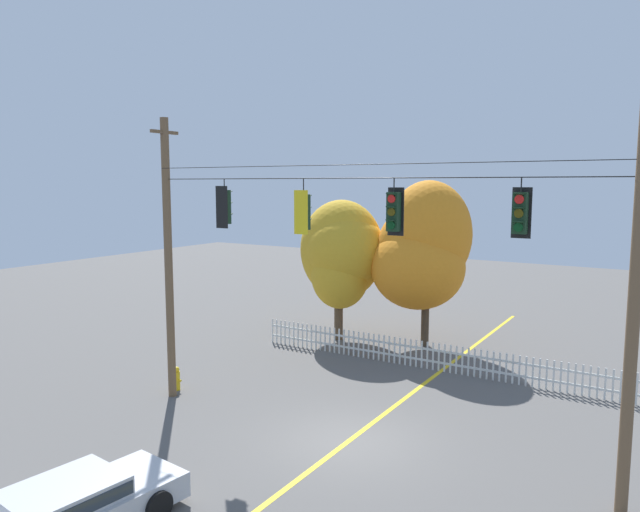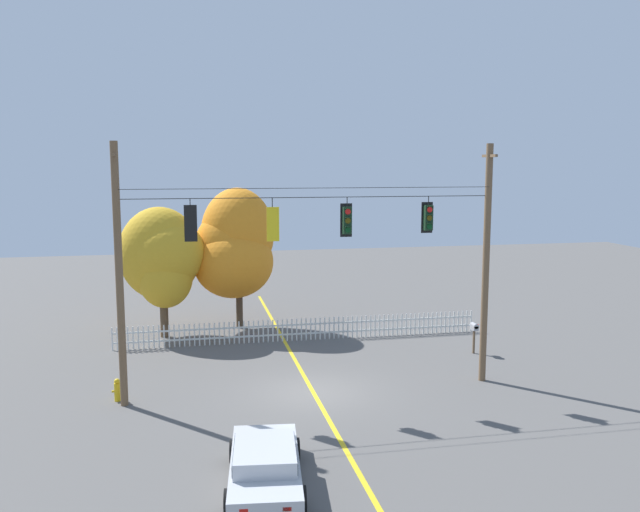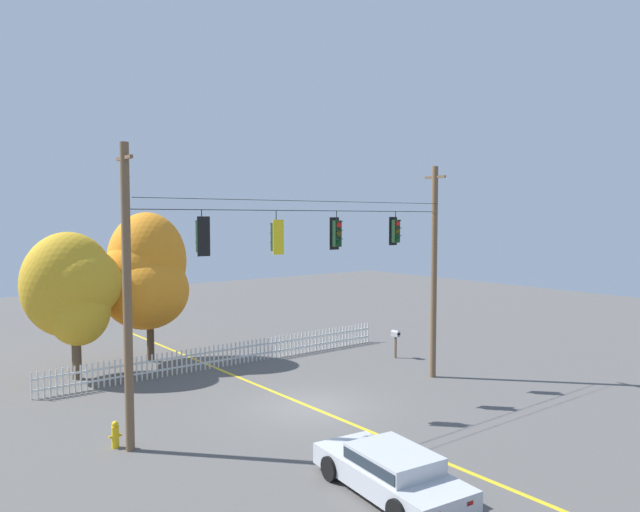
% 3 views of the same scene
% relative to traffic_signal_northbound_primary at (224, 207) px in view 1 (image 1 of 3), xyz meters
% --- Properties ---
extents(ground, '(80.00, 80.00, 0.00)m').
position_rel_traffic_signal_northbound_primary_xyz_m(ground, '(4.23, 0.01, -6.28)').
color(ground, '#565451').
extents(lane_centerline_stripe, '(0.16, 36.00, 0.01)m').
position_rel_traffic_signal_northbound_primary_xyz_m(lane_centerline_stripe, '(4.23, 0.01, -6.27)').
color(lane_centerline_stripe, gold).
rests_on(lane_centerline_stripe, ground).
extents(signal_support_span, '(13.52, 1.10, 9.01)m').
position_rel_traffic_signal_northbound_primary_xyz_m(signal_support_span, '(4.23, 0.01, -1.67)').
color(signal_support_span, brown).
rests_on(signal_support_span, ground).
extents(traffic_signal_northbound_primary, '(0.43, 0.38, 1.45)m').
position_rel_traffic_signal_northbound_primary_xyz_m(traffic_signal_northbound_primary, '(0.00, 0.00, 0.00)').
color(traffic_signal_northbound_primary, black).
extents(traffic_signal_northbound_secondary, '(0.43, 0.38, 1.50)m').
position_rel_traffic_signal_northbound_primary_xyz_m(traffic_signal_northbound_secondary, '(2.80, 0.00, -0.08)').
color(traffic_signal_northbound_secondary, black).
extents(traffic_signal_westbound_side, '(0.43, 0.38, 1.44)m').
position_rel_traffic_signal_northbound_primary_xyz_m(traffic_signal_westbound_side, '(5.47, 0.02, -0.00)').
color(traffic_signal_westbound_side, black).
extents(traffic_signal_southbound_primary, '(0.43, 0.38, 1.36)m').
position_rel_traffic_signal_northbound_primary_xyz_m(traffic_signal_southbound_primary, '(8.52, 0.02, 0.04)').
color(traffic_signal_southbound_primary, black).
extents(white_picket_fence, '(17.20, 0.06, 1.05)m').
position_rel_traffic_signal_northbound_primary_xyz_m(white_picket_fence, '(5.04, 7.13, -5.75)').
color(white_picket_fence, silver).
rests_on(white_picket_fence, ground).
extents(autumn_maple_near_fence, '(4.11, 3.50, 6.25)m').
position_rel_traffic_signal_northbound_primary_xyz_m(autumn_maple_near_fence, '(-1.29, 9.39, -2.44)').
color(autumn_maple_near_fence, brown).
rests_on(autumn_maple_near_fence, ground).
extents(autumn_maple_mid, '(4.10, 4.23, 7.11)m').
position_rel_traffic_signal_northbound_primary_xyz_m(autumn_maple_mid, '(2.14, 10.14, -2.15)').
color(autumn_maple_mid, '#473828').
rests_on(autumn_maple_mid, ground).
extents(parked_car, '(2.32, 4.65, 1.15)m').
position_rel_traffic_signal_northbound_primary_xyz_m(parked_car, '(1.67, -6.72, -5.67)').
color(parked_car, '#B7BABF').
rests_on(parked_car, ground).
extents(fire_hydrant, '(0.38, 0.22, 0.81)m').
position_rel_traffic_signal_northbound_primary_xyz_m(fire_hydrant, '(-2.68, 0.48, -5.87)').
color(fire_hydrant, gold).
rests_on(fire_hydrant, ground).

